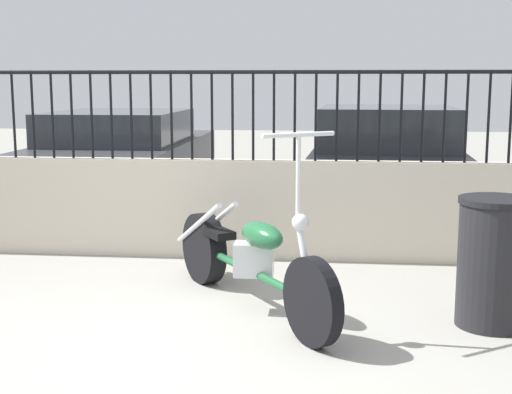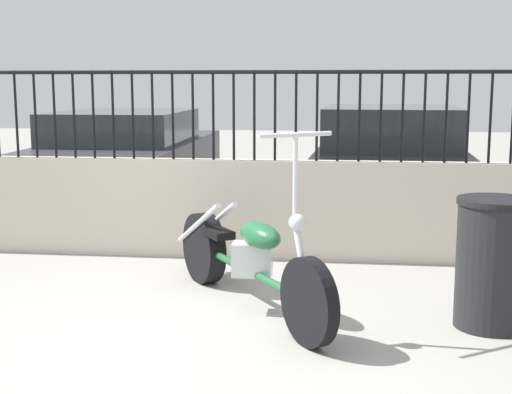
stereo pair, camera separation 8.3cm
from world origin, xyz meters
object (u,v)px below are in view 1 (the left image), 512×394
motorcycle_green (243,257)px  trash_bin (494,262)px  car_dark_grey (124,156)px  car_black (386,157)px

motorcycle_green → trash_bin: bearing=46.7°
motorcycle_green → trash_bin: 1.76m
trash_bin → car_dark_grey: car_dark_grey is taller
trash_bin → car_black: (-0.39, 4.56, 0.22)m
motorcycle_green → car_black: bearing=128.2°
motorcycle_green → trash_bin: (1.74, -0.27, 0.08)m
car_black → motorcycle_green: bearing=165.3°
car_dark_grey → car_black: bearing=-91.6°
trash_bin → car_black: size_ratio=0.21×
motorcycle_green → trash_bin: motorcycle_green is taller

